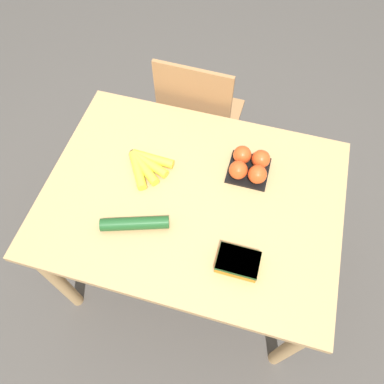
% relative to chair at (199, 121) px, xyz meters
% --- Properties ---
extents(ground_plane, '(12.00, 12.00, 0.00)m').
position_rel_chair_xyz_m(ground_plane, '(0.14, -0.64, -0.50)').
color(ground_plane, '#4C4742').
extents(dining_table, '(1.23, 0.91, 0.78)m').
position_rel_chair_xyz_m(dining_table, '(0.14, -0.64, 0.17)').
color(dining_table, tan).
rests_on(dining_table, ground_plane).
extents(chair, '(0.43, 0.41, 0.97)m').
position_rel_chair_xyz_m(chair, '(0.00, 0.00, 0.00)').
color(chair, '#A87547').
rests_on(chair, ground_plane).
extents(banana_bunch, '(0.20, 0.19, 0.04)m').
position_rel_chair_xyz_m(banana_bunch, '(-0.09, -0.56, 0.30)').
color(banana_bunch, brown).
rests_on(banana_bunch, dining_table).
extents(tomato_pack, '(0.17, 0.17, 0.09)m').
position_rel_chair_xyz_m(tomato_pack, '(0.34, -0.46, 0.33)').
color(tomato_pack, black).
rests_on(tomato_pack, dining_table).
extents(carrot_bag, '(0.16, 0.11, 0.05)m').
position_rel_chair_xyz_m(carrot_bag, '(0.38, -0.88, 0.31)').
color(carrot_bag, orange).
rests_on(carrot_bag, dining_table).
extents(cucumber_near, '(0.27, 0.13, 0.05)m').
position_rel_chair_xyz_m(cucumber_near, '(-0.04, -0.84, 0.31)').
color(cucumber_near, '#1E5123').
rests_on(cucumber_near, dining_table).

